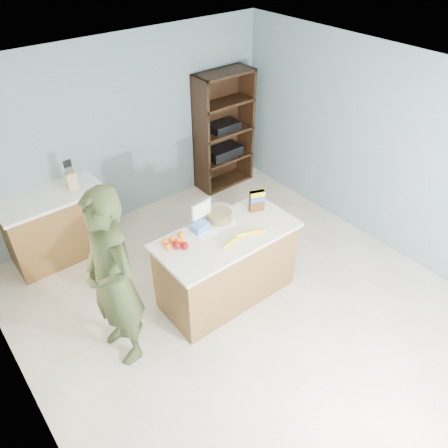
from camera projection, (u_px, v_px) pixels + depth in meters
floor at (243, 308)px, 4.97m from camera, size 4.50×5.00×0.02m
walls at (248, 185)px, 3.98m from camera, size 4.52×5.02×2.51m
counter_peninsula at (227, 268)px, 4.91m from camera, size 1.56×0.76×0.90m
back_cabinet at (58, 225)px, 5.48m from camera, size 1.24×0.62×0.90m
shelving_unit at (222, 132)px, 6.69m from camera, size 0.90×0.40×1.80m
person at (112, 281)px, 3.97m from camera, size 0.52×0.74×1.92m
knife_block at (71, 180)px, 5.26m from camera, size 0.12×0.10×0.31m
envelopes at (217, 229)px, 4.68m from camera, size 0.48×0.17×0.00m
bananas at (240, 238)px, 4.52m from camera, size 0.55×0.20×0.05m
apples at (181, 246)px, 4.40m from camera, size 0.14×0.14×0.08m
oranges at (174, 241)px, 4.47m from camera, size 0.29×0.16×0.07m
blue_carton at (200, 227)px, 4.65m from camera, size 0.20×0.15×0.08m
salad_bowl at (220, 215)px, 4.79m from camera, size 0.30×0.30×0.13m
tv at (201, 210)px, 4.68m from camera, size 0.28×0.12×0.28m
cereal_box at (257, 200)px, 4.87m from camera, size 0.18×0.12×0.26m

